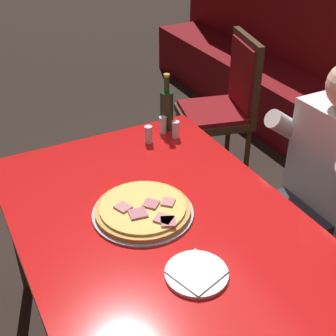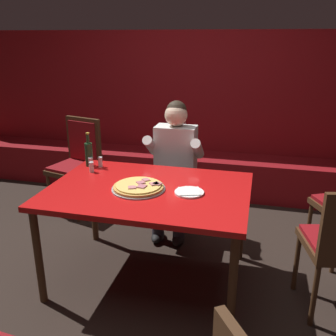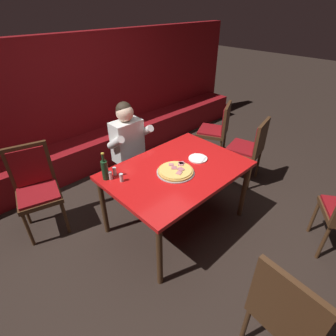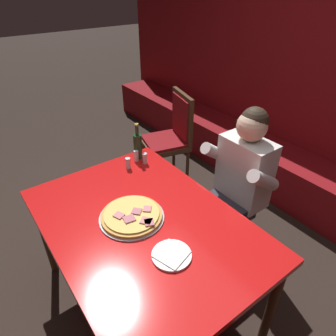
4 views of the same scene
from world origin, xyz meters
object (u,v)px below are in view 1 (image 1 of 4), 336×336
Objects in this scene: pizza at (143,210)px; plate_white_paper at (197,273)px; shaker_red_pepper_flakes at (176,130)px; diner_seated_blue_shirt at (318,180)px; main_dining_table at (160,234)px; dining_chair_by_booth at (226,101)px; shaker_black_pepper at (163,126)px; shaker_parmesan at (149,135)px; beer_bottle at (167,109)px.

pizza is 1.86× the size of plate_white_paper.
diner_seated_blue_shirt is (0.54, 0.44, -0.11)m from shaker_red_pepper_flakes.
dining_chair_by_booth reaches higher than main_dining_table.
pizza is at bearing -147.22° from main_dining_table.
main_dining_table is 17.05× the size of shaker_black_pepper.
main_dining_table is 17.05× the size of shaker_parmesan.
shaker_red_pepper_flakes is at bearing 83.42° from shaker_parmesan.
shaker_black_pepper is (-0.92, 0.35, 0.03)m from plate_white_paper.
pizza is 4.54× the size of shaker_parmesan.
shaker_red_pepper_flakes is at bearing 146.17° from main_dining_table.
beer_bottle is (-0.95, 0.38, 0.10)m from plate_white_paper.
diner_seated_blue_shirt reaches higher than shaker_red_pepper_flakes.
pizza is 0.55m from shaker_parmesan.
beer_bottle is 0.09m from shaker_black_pepper.
diner_seated_blue_shirt reaches higher than main_dining_table.
dining_chair_by_booth is (-1.12, 1.06, -0.12)m from main_dining_table.
shaker_red_pepper_flakes is (-0.53, 0.36, 0.11)m from main_dining_table.
beer_bottle is (-0.64, 0.36, 0.18)m from main_dining_table.
shaker_black_pepper is 0.09× the size of dining_chair_by_booth.
main_dining_table is 1.45× the size of dining_chair_by_booth.
shaker_black_pepper is (0.03, -0.04, -0.07)m from beer_bottle.
diner_seated_blue_shirt is at bearing 89.60° from main_dining_table.
pizza is at bearing -27.85° from shaker_parmesan.
shaker_red_pepper_flakes is at bearing 24.69° from shaker_black_pepper.
shaker_parmesan is (-0.55, 0.22, 0.11)m from main_dining_table.
beer_bottle is at bearing 145.06° from pizza.
shaker_black_pepper is at bearing 118.01° from shaker_parmesan.
shaker_black_pepper is (-0.55, 0.36, 0.02)m from pizza.
shaker_parmesan is 0.07× the size of diner_seated_blue_shirt.
plate_white_paper is at bearing -20.72° from shaker_black_pepper.
main_dining_table is 0.65m from shaker_red_pepper_flakes.
shaker_red_pepper_flakes is 0.09× the size of dining_chair_by_booth.
plate_white_paper is (0.31, -0.02, 0.08)m from main_dining_table.
dining_chair_by_booth is at bearing 133.92° from pizza.
shaker_red_pepper_flakes is 0.14m from shaker_parmesan.
dining_chair_by_booth reaches higher than plate_white_paper.
plate_white_paper is at bearing -15.63° from shaker_parmesan.
main_dining_table is at bearing -90.40° from diner_seated_blue_shirt.
shaker_parmesan reaches higher than plate_white_paper.
plate_white_paper is at bearing -24.23° from shaker_red_pepper_flakes.
plate_white_paper is at bearing -22.10° from beer_bottle.
diner_seated_blue_shirt is at bearing 37.51° from shaker_black_pepper.
shaker_parmesan is (-0.02, -0.14, 0.00)m from shaker_red_pepper_flakes.
main_dining_table is at bearing -43.42° from dining_chair_by_booth.
shaker_black_pepper is at bearing 159.28° from plate_white_paper.
shaker_black_pepper is 1.00× the size of shaker_parmesan.
main_dining_table is at bearing 32.78° from pizza.
dining_chair_by_booth is (-1.12, 0.26, -0.13)m from diner_seated_blue_shirt.
diner_seated_blue_shirt is (0.07, 0.83, -0.09)m from pizza.
diner_seated_blue_shirt is (0.61, 0.47, -0.11)m from shaker_black_pepper.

